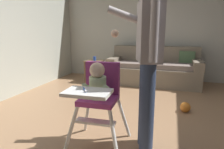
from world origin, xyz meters
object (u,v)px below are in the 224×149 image
Objects in this scene: toy_ball at (185,107)px; adult_standing at (148,58)px; side_table at (94,66)px; sippy_cup at (95,59)px; high_chair at (98,90)px; couch at (154,70)px.

adult_standing is at bearing -113.03° from toy_ball.
toy_ball is at bearing -33.49° from side_table.
sippy_cup is at bearing 0.00° from side_table.
side_table is (-1.11, 2.58, -0.24)m from high_chair.
couch is 1.43m from side_table.
toy_ball is at bearing 21.41° from couch.
adult_standing is at bearing -57.20° from side_table.
side_table is (-1.57, 2.44, -0.56)m from adult_standing.
adult_standing reaches higher than sippy_cup.
adult_standing reaches higher than toy_ball.
high_chair is 9.13× the size of sippy_cup.
side_table is at bearing -159.15° from high_chair.
high_chair reaches higher than couch.
high_chair is 2.82m from side_table.
adult_standing is 16.64× the size of sippy_cup.
couch is 1.44m from sippy_cup.
sippy_cup is (-1.40, -0.26, 0.24)m from couch.
high_chair is at bearing -6.03° from couch.
high_chair is at bearing -127.12° from toy_ball.
adult_standing is at bearing 3.47° from couch.
side_table reaches higher than toy_ball.
adult_standing is 10.64× the size of toy_ball.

